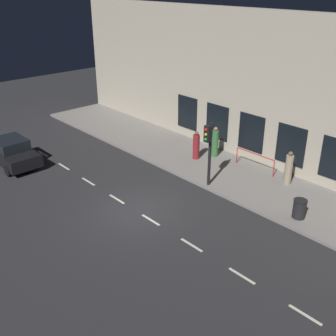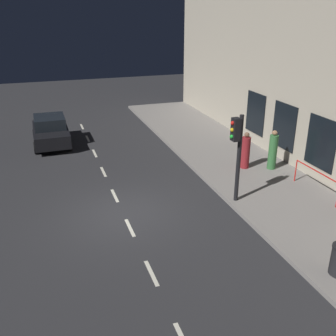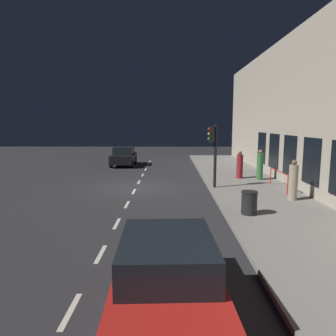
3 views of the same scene
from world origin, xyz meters
name	(u,v)px [view 2 (image 2 of 3)]	position (x,y,z in m)	size (l,w,h in m)	color
ground_plane	(124,214)	(0.00, 0.00, 0.00)	(60.00, 60.00, 0.00)	#28282B
sidewalk	(270,189)	(6.25, 0.00, 0.07)	(4.50, 32.00, 0.15)	gray
lane_centre_line	(130,228)	(0.00, -1.00, 0.00)	(0.12, 27.20, 0.01)	beige
traffic_light	(237,145)	(4.20, -0.57, 2.42)	(0.50, 0.32, 3.38)	black
parked_car_0	(51,131)	(-2.01, 8.98, 0.79)	(1.93, 3.82, 1.58)	black
pedestrian_0	(273,151)	(7.38, 1.74, 1.00)	(0.53, 0.53, 1.83)	#336B38
pedestrian_2	(246,152)	(6.26, 2.23, 0.94)	(0.44, 0.44, 1.71)	maroon
red_railing	(316,176)	(7.56, -1.05, 0.90)	(0.05, 2.57, 0.97)	red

